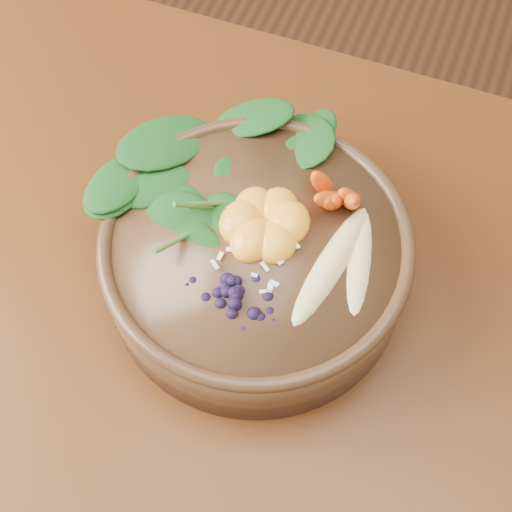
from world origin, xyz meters
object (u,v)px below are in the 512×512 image
kale_heap (232,162)px  blueberry_pile (236,285)px  carrot_cluster (339,164)px  stoneware_bowl (256,261)px  banana_halves (347,255)px  dining_table (407,427)px  mandarin_cluster (265,215)px

kale_heap → blueberry_pile: 0.15m
carrot_cluster → blueberry_pile: carrot_cluster is taller
carrot_cluster → blueberry_pile: (-0.05, -0.16, -0.02)m
kale_heap → blueberry_pile: kale_heap is taller
stoneware_bowl → banana_halves: size_ratio=1.76×
stoneware_bowl → carrot_cluster: (0.06, 0.09, 0.09)m
dining_table → stoneware_bowl: 0.27m
stoneware_bowl → carrot_cluster: carrot_cluster is taller
carrot_cluster → mandarin_cluster: size_ratio=0.87×
dining_table → blueberry_pile: blueberry_pile is taller
stoneware_bowl → carrot_cluster: size_ratio=3.62×
stoneware_bowl → mandarin_cluster: 0.07m
stoneware_bowl → banana_halves: bearing=4.2°
banana_halves → blueberry_pile: (-0.09, -0.08, 0.01)m
banana_halves → blueberry_pile: size_ratio=1.23×
dining_table → kale_heap: bearing=152.8°
stoneware_bowl → kale_heap: bearing=128.3°
stoneware_bowl → dining_table: bearing=-18.3°
kale_heap → blueberry_pile: size_ratio=1.42×
stoneware_bowl → blueberry_pile: 0.10m
banana_halves → mandarin_cluster: (-0.09, 0.01, 0.00)m
dining_table → mandarin_cluster: bearing=156.8°
blueberry_pile → kale_heap: bearing=113.3°
kale_heap → carrot_cluster: 0.11m
dining_table → carrot_cluster: carrot_cluster is taller
carrot_cluster → dining_table: bearing=-46.9°
mandarin_cluster → stoneware_bowl: bearing=-94.9°
banana_halves → dining_table: bearing=-34.4°
kale_heap → carrot_cluster: bearing=12.0°
kale_heap → banana_halves: bearing=-22.1°
stoneware_bowl → carrot_cluster: 0.14m
banana_halves → blueberry_pile: 0.12m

